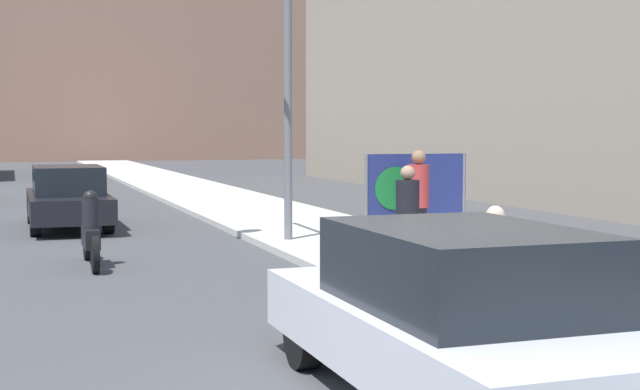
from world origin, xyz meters
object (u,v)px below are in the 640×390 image
Objects in this scene: seated_protester at (497,254)px; motorcycle_on_road at (91,234)px; traffic_light_pole at (242,38)px; protest_banner at (415,202)px; car_on_road_nearest at (68,197)px; jogger_on_sidewalk at (407,221)px; pedestrian_behind at (418,204)px; parked_car_curbside at (456,316)px.

seated_protester reaches higher than motorcycle_on_road.
seated_protester is at bearing -81.04° from traffic_light_pole.
protest_banner is 9.26m from car_on_road_nearest.
pedestrian_behind is (0.87, 1.47, 0.10)m from jogger_on_sidewalk.
jogger_on_sidewalk is 0.90× the size of pedestrian_behind.
parked_car_curbside reaches higher than seated_protester.
traffic_light_pole is at bearing 85.53° from parked_car_curbside.
seated_protester is at bearing -103.08° from protest_banner.
pedestrian_behind is 0.55m from protest_banner.
traffic_light_pole is at bearing -57.27° from car_on_road_nearest.
pedestrian_behind reaches higher than motorcycle_on_road.
parked_car_curbside is at bearing -94.47° from traffic_light_pole.
seated_protester is 4.02m from pedestrian_behind.
motorcycle_on_road is at bearing 111.70° from seated_protester.
motorcycle_on_road is (-2.19, 8.66, -0.19)m from parked_car_curbside.
pedestrian_behind reaches higher than protest_banner.
jogger_on_sidewalk reaches higher than car_on_road_nearest.
pedestrian_behind is 0.39× the size of car_on_road_nearest.
car_on_road_nearest is at bearing 95.75° from seated_protester.
protest_banner is 7.76m from parked_car_curbside.
pedestrian_behind is at bearing -60.29° from traffic_light_pole.
motorcycle_on_road is at bearing 104.18° from parked_car_curbside.
parked_car_curbside is (-2.81, -6.62, -0.32)m from pedestrian_behind.
motorcycle_on_road is (-2.98, -1.51, -3.47)m from traffic_light_pole.
pedestrian_behind is 7.20m from parked_car_curbside.
parked_car_curbside is at bearing -112.80° from protest_banner.
parked_car_curbside is (-3.00, -7.14, -0.31)m from protest_banner.
traffic_light_pole reaches higher than pedestrian_behind.
car_on_road_nearest is (-4.16, 12.10, -0.08)m from seated_protester.
protest_banner is (1.06, 1.99, 0.10)m from jogger_on_sidewalk.
car_on_road_nearest is at bearing 122.73° from traffic_light_pole.
jogger_on_sidewalk is 0.74× the size of motorcycle_on_road.
seated_protester is 0.66× the size of protest_banner.
pedestrian_behind is at bearing -58.55° from car_on_road_nearest.
protest_banner is at bearing -55.87° from car_on_road_nearest.
traffic_light_pole is (-2.21, 3.02, 2.96)m from protest_banner.
traffic_light_pole is 10.71m from parked_car_curbside.
protest_banner reaches higher than parked_car_curbside.
traffic_light_pole reaches higher than jogger_on_sidewalk.
jogger_on_sidewalk is at bearing 69.34° from parked_car_curbside.
protest_banner is at bearing 67.20° from parked_car_curbside.
protest_banner is 0.85× the size of motorcycle_on_road.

